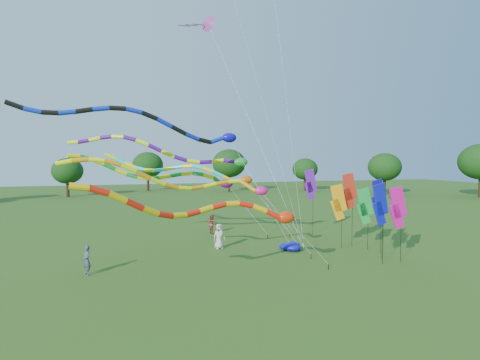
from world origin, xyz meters
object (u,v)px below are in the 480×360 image
object	(u,v)px
person_a	(219,236)
person_c	(212,224)
person_b	(87,260)
tube_kite_red	(221,210)
blue_nylon_heap	(290,247)
tube_kite_orange	(193,181)

from	to	relation	value
person_a	person_c	size ratio (longest dim) A/B	1.07
person_b	tube_kite_red	bearing A→B (deg)	30.31
person_c	blue_nylon_heap	bearing A→B (deg)	-171.87
blue_nylon_heap	person_c	xyz separation A→B (m)	(-3.55, 7.35, 0.55)
person_c	tube_kite_orange	bearing A→B (deg)	143.39
tube_kite_red	tube_kite_orange	xyz separation A→B (m)	(-0.69, 3.41, 1.19)
blue_nylon_heap	person_c	bearing A→B (deg)	115.77
tube_kite_red	person_a	world-z (taller)	tube_kite_red
person_b	person_a	bearing A→B (deg)	89.96
tube_kite_red	person_c	world-z (taller)	tube_kite_red
tube_kite_red	person_a	xyz separation A→B (m)	(1.97, 8.09, -2.84)
tube_kite_orange	person_a	xyz separation A→B (m)	(2.66, 4.68, -4.03)
tube_kite_red	tube_kite_orange	world-z (taller)	tube_kite_orange
tube_kite_red	person_a	bearing A→B (deg)	64.62
tube_kite_red	blue_nylon_heap	distance (m)	9.53
person_a	person_c	distance (m)	5.54
tube_kite_red	tube_kite_orange	size ratio (longest dim) A/B	0.91
blue_nylon_heap	tube_kite_orange	bearing A→B (deg)	-158.27
blue_nylon_heap	person_a	bearing A→B (deg)	156.84
blue_nylon_heap	person_b	xyz separation A→B (m)	(-12.52, -2.09, 0.55)
tube_kite_red	person_b	xyz separation A→B (m)	(-6.18, 4.13, -2.90)
person_a	blue_nylon_heap	bearing A→B (deg)	-29.74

